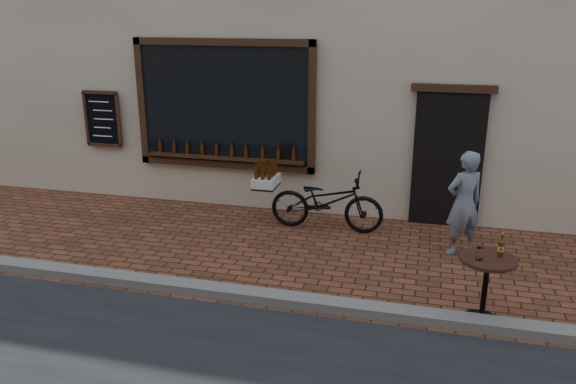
# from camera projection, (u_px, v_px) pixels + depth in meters

# --- Properties ---
(ground) EXTENTS (90.00, 90.00, 0.00)m
(ground) POSITION_uv_depth(u_px,v_px,m) (278.00, 311.00, 6.65)
(ground) COLOR #502B1A
(ground) RESTS_ON ground
(kerb) EXTENTS (90.00, 0.25, 0.12)m
(kerb) POSITION_uv_depth(u_px,v_px,m) (282.00, 299.00, 6.82)
(kerb) COLOR slate
(kerb) RESTS_ON ground
(cargo_bicycle) EXTENTS (2.11, 0.64, 1.03)m
(cargo_bicycle) POSITION_uv_depth(u_px,v_px,m) (324.00, 200.00, 9.03)
(cargo_bicycle) COLOR black
(cargo_bicycle) RESTS_ON ground
(bistro_table) EXTENTS (0.62, 0.62, 1.07)m
(bistro_table) POSITION_uv_depth(u_px,v_px,m) (486.00, 276.00, 6.25)
(bistro_table) COLOR black
(bistro_table) RESTS_ON ground
(pedestrian) EXTENTS (0.67, 0.61, 1.55)m
(pedestrian) POSITION_uv_depth(u_px,v_px,m) (464.00, 203.00, 8.03)
(pedestrian) COLOR slate
(pedestrian) RESTS_ON ground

